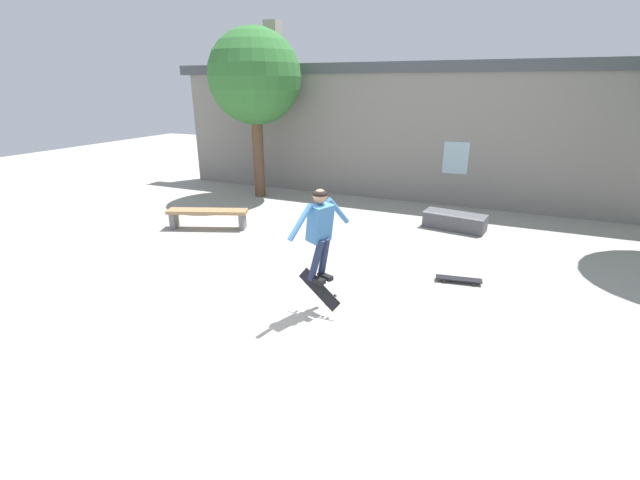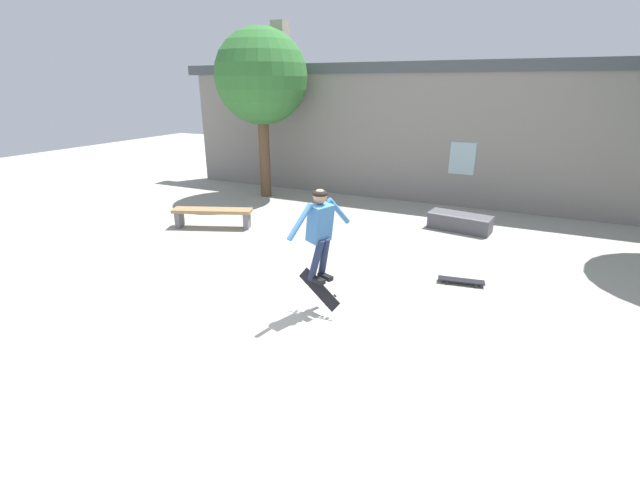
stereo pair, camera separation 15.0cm
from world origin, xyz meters
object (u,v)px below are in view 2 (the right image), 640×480
(skateboard_flipping, at_px, (319,289))
(skate_ledge, at_px, (460,222))
(skateboard_resting, at_px, (461,280))
(park_bench, at_px, (213,214))
(tree_left, at_px, (261,78))
(skater, at_px, (320,227))

(skateboard_flipping, bearing_deg, skate_ledge, 86.55)
(skateboard_resting, bearing_deg, skate_ledge, -89.91)
(park_bench, relative_size, skate_ledge, 1.28)
(tree_left, bearing_deg, skateboard_flipping, -52.12)
(skateboard_flipping, height_order, skateboard_resting, skateboard_flipping)
(tree_left, distance_m, park_bench, 4.69)
(tree_left, relative_size, skate_ledge, 3.24)
(skate_ledge, bearing_deg, park_bench, -148.42)
(skater, distance_m, skateboard_flipping, 0.99)
(skater, height_order, skateboard_flipping, skater)
(skate_ledge, bearing_deg, skateboard_flipping, -96.64)
(park_bench, xyz_separation_m, skater, (4.22, -2.70, 1.04))
(park_bench, xyz_separation_m, skateboard_flipping, (4.23, -2.76, 0.05))
(park_bench, height_order, skateboard_flipping, skateboard_flipping)
(park_bench, bearing_deg, skate_ledge, 1.75)
(tree_left, distance_m, skate_ledge, 7.09)
(skater, bearing_deg, park_bench, 167.87)
(park_bench, relative_size, skateboard_resting, 2.40)
(skateboard_resting, bearing_deg, park_bench, -15.40)
(tree_left, height_order, skater, tree_left)
(tree_left, distance_m, skateboard_flipping, 8.38)
(skateboard_flipping, relative_size, skateboard_resting, 0.89)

